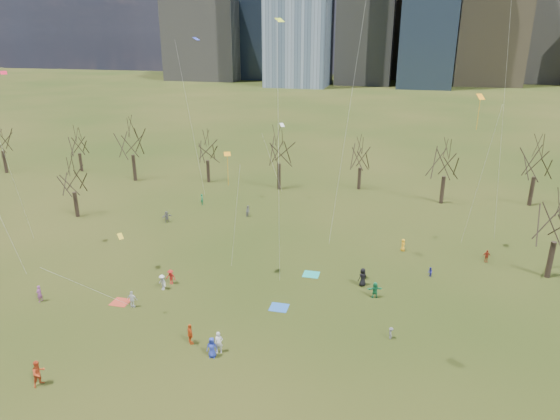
% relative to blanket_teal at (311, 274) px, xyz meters
% --- Properties ---
extents(ground, '(500.00, 500.00, 0.00)m').
position_rel_blanket_teal_xyz_m(ground, '(-3.01, -12.94, -0.01)').
color(ground, black).
rests_on(ground, ground).
extents(bare_tree_row, '(113.04, 29.80, 9.50)m').
position_rel_blanket_teal_xyz_m(bare_tree_row, '(-3.10, 24.29, 6.10)').
color(bare_tree_row, black).
rests_on(bare_tree_row, ground).
extents(blanket_teal, '(1.60, 1.50, 0.03)m').
position_rel_blanket_teal_xyz_m(blanket_teal, '(0.00, 0.00, 0.00)').
color(blanket_teal, teal).
rests_on(blanket_teal, ground).
extents(blanket_navy, '(1.60, 1.50, 0.03)m').
position_rel_blanket_teal_xyz_m(blanket_navy, '(-1.63, -6.95, 0.00)').
color(blanket_navy, blue).
rests_on(blanket_navy, ground).
extents(blanket_crimson, '(1.60, 1.50, 0.03)m').
position_rel_blanket_teal_xyz_m(blanket_crimson, '(-15.79, -9.49, 0.00)').
color(blanket_crimson, '#B23823').
rests_on(blanket_crimson, ground).
extents(person_0, '(0.87, 0.63, 1.65)m').
position_rel_blanket_teal_xyz_m(person_0, '(-4.82, -15.03, 0.81)').
color(person_0, '#2737A9').
rests_on(person_0, ground).
extents(person_1, '(0.75, 0.62, 1.76)m').
position_rel_blanket_teal_xyz_m(person_1, '(-4.52, -14.38, 0.87)').
color(person_1, silver).
rests_on(person_1, ground).
extents(person_2, '(1.02, 1.15, 1.95)m').
position_rel_blanket_teal_xyz_m(person_2, '(-15.29, -20.82, 0.96)').
color(person_2, '#C03F1B').
rests_on(person_2, ground).
extents(person_3, '(0.50, 0.72, 1.02)m').
position_rel_blanket_teal_xyz_m(person_3, '(8.16, -9.42, 0.49)').
color(person_3, slate).
rests_on(person_3, ground).
extents(person_4, '(1.01, 1.04, 1.74)m').
position_rel_blanket_teal_xyz_m(person_4, '(-7.07, -13.86, 0.86)').
color(person_4, '#D64F17').
rests_on(person_4, ground).
extents(person_5, '(1.52, 0.90, 1.56)m').
position_rel_blanket_teal_xyz_m(person_5, '(6.50, -3.13, 0.77)').
color(person_5, '#1B7C48').
rests_on(person_5, ground).
extents(person_6, '(1.05, 1.05, 1.84)m').
position_rel_blanket_teal_xyz_m(person_6, '(5.20, -1.12, 0.91)').
color(person_6, black).
rests_on(person_6, ground).
extents(person_7, '(0.42, 0.61, 1.60)m').
position_rel_blanket_teal_xyz_m(person_7, '(-22.96, -11.05, 0.78)').
color(person_7, '#92498B').
rests_on(person_7, ground).
extents(person_8, '(0.57, 0.62, 1.04)m').
position_rel_blanket_teal_xyz_m(person_8, '(11.60, 2.31, 0.50)').
color(person_8, navy).
rests_on(person_8, ground).
extents(person_9, '(1.15, 0.98, 1.54)m').
position_rel_blanket_teal_xyz_m(person_9, '(-13.15, -6.39, 0.76)').
color(person_9, silver).
rests_on(person_9, ground).
extents(person_10, '(0.85, 0.47, 1.37)m').
position_rel_blanket_teal_xyz_m(person_10, '(17.53, 7.28, 0.67)').
color(person_10, '#A92818').
rests_on(person_10, ground).
extents(person_11, '(1.19, 1.34, 1.47)m').
position_rel_blanket_teal_xyz_m(person_11, '(-20.60, 9.97, 0.72)').
color(person_11, '#5D5C61').
rests_on(person_11, ground).
extents(person_12, '(0.62, 0.79, 1.43)m').
position_rel_blanket_teal_xyz_m(person_12, '(8.88, 8.07, 0.70)').
color(person_12, '#FAAC1B').
rests_on(person_12, ground).
extents(person_13, '(0.61, 0.67, 1.53)m').
position_rel_blanket_teal_xyz_m(person_13, '(-18.82, 17.49, 0.75)').
color(person_13, '#1B7C48').
rests_on(person_13, ground).
extents(person_14, '(0.72, 0.84, 1.50)m').
position_rel_blanket_teal_xyz_m(person_14, '(-11.07, 14.41, 0.74)').
color(person_14, slate).
rests_on(person_14, ground).
extents(person_15, '(1.01, 0.62, 1.52)m').
position_rel_blanket_teal_xyz_m(person_15, '(-12.85, -5.17, 0.74)').
color(person_15, '#B21E19').
rests_on(person_15, ground).
extents(person_16, '(0.95, 0.41, 1.60)m').
position_rel_blanket_teal_xyz_m(person_16, '(-14.28, -9.98, 0.78)').
color(person_16, silver).
rests_on(person_16, ground).
extents(kites_airborne, '(59.66, 43.46, 35.51)m').
position_rel_blanket_teal_xyz_m(kites_airborne, '(1.50, -0.79, 14.73)').
color(kites_airborne, orange).
rests_on(kites_airborne, ground).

